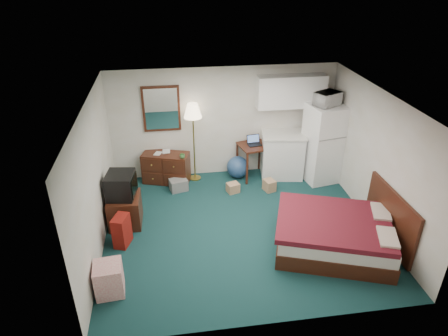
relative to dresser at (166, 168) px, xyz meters
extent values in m
cube|color=black|center=(1.34, -1.98, -0.35)|extent=(5.00, 4.50, 0.01)
cube|color=beige|center=(1.34, -1.98, 2.15)|extent=(5.00, 4.50, 0.01)
cube|color=beige|center=(1.34, 0.27, 0.90)|extent=(5.00, 0.01, 2.50)
cube|color=beige|center=(1.34, -4.23, 0.90)|extent=(5.00, 0.01, 2.50)
cube|color=beige|center=(-1.16, -1.98, 0.90)|extent=(0.01, 4.50, 2.50)
cube|color=beige|center=(3.84, -1.98, 0.90)|extent=(0.01, 4.50, 2.50)
sphere|color=navy|center=(1.63, -0.02, -0.09)|extent=(0.63, 0.63, 0.50)
imported|color=white|center=(3.43, -0.39, 1.60)|extent=(0.60, 0.51, 0.36)
imported|color=tan|center=(-0.22, 0.05, 0.44)|extent=(0.14, 0.07, 0.20)
imported|color=tan|center=(-0.06, 0.10, 0.46)|extent=(0.17, 0.03, 0.22)
imported|color=#40793B|center=(0.37, -0.26, 0.40)|extent=(0.14, 0.13, 0.11)
camera|label=1|loc=(0.14, -7.99, 4.20)|focal=32.00mm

